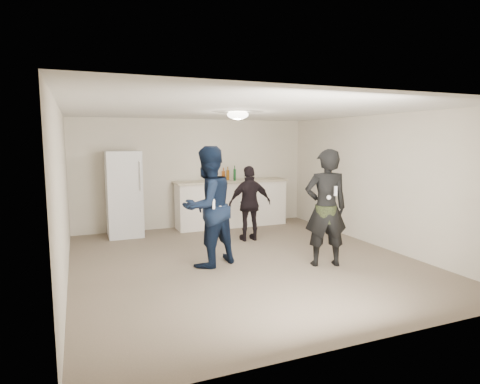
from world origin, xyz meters
name	(u,v)px	position (x,y,z in m)	size (l,w,h in m)	color
floor	(244,261)	(0.00, 0.00, 0.00)	(6.00, 6.00, 0.00)	#6B5B4C
ceiling	(245,110)	(0.00, 0.00, 2.50)	(6.00, 6.00, 0.00)	silver
wall_back	(195,173)	(0.00, 3.00, 1.25)	(6.00, 6.00, 0.00)	beige
wall_front	(365,222)	(0.00, -3.00, 1.25)	(6.00, 6.00, 0.00)	beige
wall_left	(63,196)	(-2.75, 0.00, 1.25)	(6.00, 6.00, 0.00)	beige
wall_right	(377,181)	(2.75, 0.00, 1.25)	(6.00, 6.00, 0.00)	beige
counter	(232,204)	(0.79, 2.67, 0.53)	(2.60, 0.56, 1.05)	white
counter_top	(231,181)	(0.79, 2.67, 1.07)	(2.68, 0.64, 0.04)	#B7AA8E
fridge	(124,194)	(-1.66, 2.60, 0.90)	(0.70, 0.70, 1.80)	white
fridge_handle	(140,176)	(-1.38, 2.23, 1.30)	(0.02, 0.02, 0.60)	#B9B8BD
ceiling_dome	(238,115)	(0.00, 0.30, 2.45)	(0.36, 0.36, 0.16)	white
shaker	(210,177)	(0.29, 2.70, 1.18)	(0.08, 0.08, 0.17)	#B4B4B8
man	(208,207)	(-0.63, 0.01, 0.97)	(0.94, 0.73, 1.93)	#0F2241
woman	(326,208)	(1.12, -0.70, 0.94)	(0.69, 0.45, 1.89)	black
camo_shorts	(326,214)	(1.12, -0.70, 0.85)	(0.34, 0.34, 0.28)	#2D3B1B
spectator	(250,203)	(0.65, 1.26, 0.76)	(0.89, 0.37, 1.52)	black
remote_man	(214,204)	(-0.63, -0.27, 1.05)	(0.04, 0.04, 0.15)	white
nunchuk_man	(220,208)	(-0.51, -0.24, 0.98)	(0.07, 0.07, 0.07)	white
remote_woman	(336,191)	(1.12, -0.95, 1.25)	(0.04, 0.04, 0.15)	silver
nunchuk_woman	(329,197)	(1.02, -0.92, 1.15)	(0.07, 0.07, 0.07)	white
bottle_cluster	(224,176)	(0.62, 2.69, 1.20)	(0.73, 0.37, 0.27)	#9D4C16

